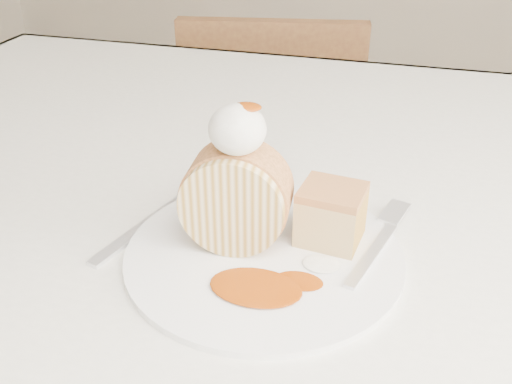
# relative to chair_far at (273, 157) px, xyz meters

# --- Properties ---
(table) EXTENTS (1.40, 0.90, 0.75)m
(table) POSITION_rel_chair_far_xyz_m (0.22, -0.63, 0.21)
(table) COLOR silver
(table) RESTS_ON ground
(chair_far) EXTENTS (0.43, 0.43, 0.79)m
(chair_far) POSITION_rel_chair_far_xyz_m (0.00, 0.00, 0.00)
(chair_far) COLOR brown
(chair_far) RESTS_ON ground
(plate) EXTENTS (0.27, 0.27, 0.01)m
(plate) POSITION_rel_chair_far_xyz_m (0.18, -0.77, 0.30)
(plate) COLOR white
(plate) RESTS_ON table
(roulade_slice) EXTENTS (0.09, 0.06, 0.09)m
(roulade_slice) POSITION_rel_chair_far_xyz_m (0.16, -0.76, 0.35)
(roulade_slice) COLOR beige
(roulade_slice) RESTS_ON plate
(cake_chunk) EXTENTS (0.06, 0.06, 0.04)m
(cake_chunk) POSITION_rel_chair_far_xyz_m (0.23, -0.74, 0.33)
(cake_chunk) COLOR #D0874F
(cake_chunk) RESTS_ON plate
(whipped_cream) EXTENTS (0.05, 0.05, 0.04)m
(whipped_cream) POSITION_rel_chair_far_xyz_m (0.16, -0.77, 0.42)
(whipped_cream) COLOR white
(whipped_cream) RESTS_ON roulade_slice
(caramel_drizzle) EXTENTS (0.02, 0.02, 0.01)m
(caramel_drizzle) POSITION_rel_chair_far_xyz_m (0.17, -0.76, 0.44)
(caramel_drizzle) COLOR #8A3405
(caramel_drizzle) RESTS_ON whipped_cream
(caramel_pool) EXTENTS (0.08, 0.06, 0.00)m
(caramel_pool) POSITION_rel_chair_far_xyz_m (0.19, -0.82, 0.31)
(caramel_pool) COLOR #8A3405
(caramel_pool) RESTS_ON plate
(fork) EXTENTS (0.06, 0.14, 0.00)m
(fork) POSITION_rel_chair_far_xyz_m (0.27, -0.75, 0.31)
(fork) COLOR silver
(fork) RESTS_ON plate
(spoon) EXTENTS (0.06, 0.16, 0.00)m
(spoon) POSITION_rel_chair_far_xyz_m (0.06, -0.76, 0.30)
(spoon) COLOR silver
(spoon) RESTS_ON table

